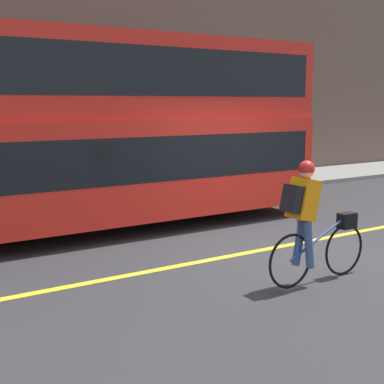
% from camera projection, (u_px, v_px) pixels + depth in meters
% --- Properties ---
extents(ground_plane, '(80.00, 80.00, 0.00)m').
position_uv_depth(ground_plane, '(286.00, 250.00, 8.90)').
color(ground_plane, '#2D2D30').
extents(road_center_line, '(50.00, 0.14, 0.01)m').
position_uv_depth(road_center_line, '(277.00, 247.00, 9.09)').
color(road_center_line, yellow).
rests_on(road_center_line, ground_plane).
extents(sidewalk_curb, '(60.00, 2.58, 0.12)m').
position_uv_depth(sidewalk_curb, '(126.00, 194.00, 13.98)').
color(sidewalk_curb, gray).
rests_on(sidewalk_curb, ground_plane).
extents(building_facade, '(60.00, 0.30, 9.34)m').
position_uv_depth(building_facade, '(100.00, 19.00, 14.42)').
color(building_facade, brown).
rests_on(building_facade, ground_plane).
extents(bus, '(10.43, 2.61, 3.66)m').
position_uv_depth(bus, '(53.00, 125.00, 9.69)').
color(bus, black).
rests_on(bus, ground_plane).
extents(cyclist_on_bike, '(1.76, 0.32, 1.69)m').
position_uv_depth(cyclist_on_bike, '(310.00, 219.00, 7.13)').
color(cyclist_on_bike, black).
rests_on(cyclist_on_bike, ground_plane).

